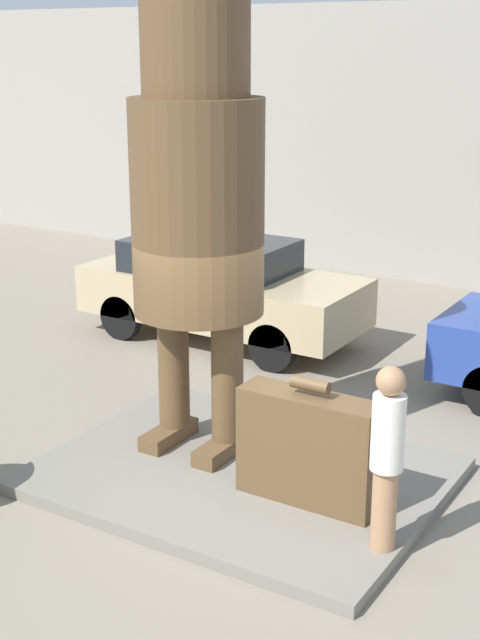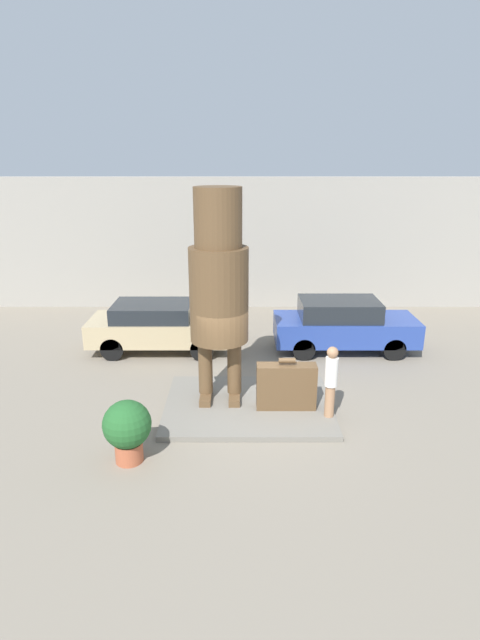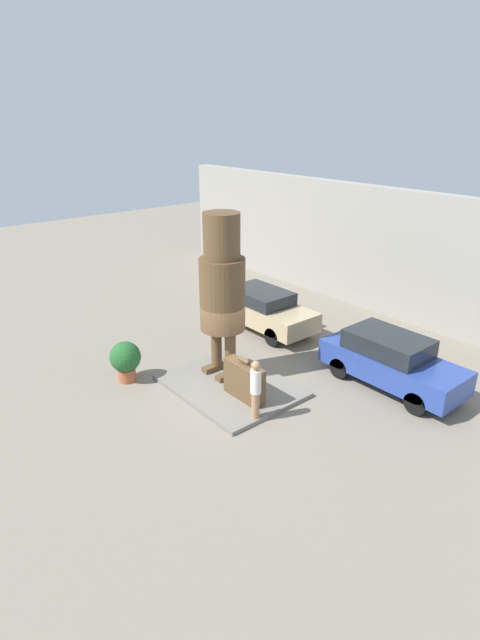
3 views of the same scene
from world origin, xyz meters
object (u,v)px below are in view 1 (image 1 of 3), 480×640
(giant_suitcase, at_px, (309,448))
(tourist, at_px, (387,451))
(statue_figure, at_px, (197,177))
(parked_car_tan, at_px, (220,287))

(giant_suitcase, height_order, tourist, tourist)
(statue_figure, bearing_deg, giant_suitcase, -16.70)
(giant_suitcase, distance_m, parked_car_tan, 5.59)
(statue_figure, distance_m, giant_suitcase, 3.02)
(parked_car_tan, bearing_deg, tourist, -44.06)
(statue_figure, xyz_separation_m, giant_suitcase, (1.63, -0.49, -2.50))
(tourist, bearing_deg, giant_suitcase, 156.57)
(giant_suitcase, xyz_separation_m, parked_car_tan, (-3.74, 4.15, 0.16))
(statue_figure, distance_m, parked_car_tan, 4.83)
(giant_suitcase, relative_size, parked_car_tan, 0.32)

